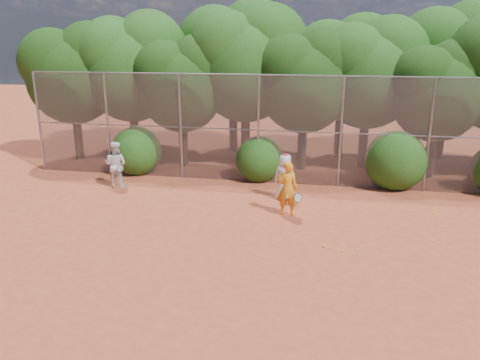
# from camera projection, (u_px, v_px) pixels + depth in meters

# --- Properties ---
(ground) EXTENTS (80.00, 80.00, 0.00)m
(ground) POSITION_uv_depth(u_px,v_px,m) (259.00, 250.00, 12.03)
(ground) COLOR #AA4326
(ground) RESTS_ON ground
(fence_back) EXTENTS (20.05, 0.09, 4.03)m
(fence_back) POSITION_uv_depth(u_px,v_px,m) (282.00, 129.00, 17.10)
(fence_back) COLOR gray
(fence_back) RESTS_ON ground
(tree_0) EXTENTS (4.38, 3.81, 6.00)m
(tree_0) POSITION_uv_depth(u_px,v_px,m) (73.00, 70.00, 20.20)
(tree_0) COLOR black
(tree_0) RESTS_ON ground
(tree_1) EXTENTS (4.64, 4.03, 6.35)m
(tree_1) POSITION_uv_depth(u_px,v_px,m) (132.00, 65.00, 20.14)
(tree_1) COLOR black
(tree_1) RESTS_ON ground
(tree_2) EXTENTS (3.99, 3.47, 5.47)m
(tree_2) POSITION_uv_depth(u_px,v_px,m) (183.00, 81.00, 19.18)
(tree_2) COLOR black
(tree_2) RESTS_ON ground
(tree_3) EXTENTS (4.89, 4.26, 6.70)m
(tree_3) POSITION_uv_depth(u_px,v_px,m) (247.00, 60.00, 19.43)
(tree_3) COLOR black
(tree_3) RESTS_ON ground
(tree_4) EXTENTS (4.19, 3.64, 5.73)m
(tree_4) POSITION_uv_depth(u_px,v_px,m) (306.00, 78.00, 18.59)
(tree_4) COLOR black
(tree_4) RESTS_ON ground
(tree_5) EXTENTS (4.51, 3.92, 6.17)m
(tree_5) POSITION_uv_depth(u_px,v_px,m) (370.00, 70.00, 18.80)
(tree_5) COLOR black
(tree_5) RESTS_ON ground
(tree_6) EXTENTS (3.86, 3.36, 5.29)m
(tree_6) POSITION_uv_depth(u_px,v_px,m) (439.00, 88.00, 17.56)
(tree_6) COLOR black
(tree_6) RESTS_ON ground
(tree_9) EXTENTS (4.83, 4.20, 6.62)m
(tree_9) POSITION_uv_depth(u_px,v_px,m) (132.00, 58.00, 22.44)
(tree_9) COLOR black
(tree_9) RESTS_ON ground
(tree_10) EXTENTS (5.15, 4.48, 7.06)m
(tree_10) POSITION_uv_depth(u_px,v_px,m) (235.00, 53.00, 21.62)
(tree_10) COLOR black
(tree_10) RESTS_ON ground
(tree_11) EXTENTS (4.64, 4.03, 6.35)m
(tree_11) POSITION_uv_depth(u_px,v_px,m) (344.00, 64.00, 20.45)
(tree_11) COLOR black
(tree_11) RESTS_ON ground
(tree_12) EXTENTS (5.02, 4.37, 6.88)m
(tree_12) POSITION_uv_depth(u_px,v_px,m) (452.00, 56.00, 20.09)
(tree_12) COLOR black
(tree_12) RESTS_ON ground
(bush_0) EXTENTS (2.00, 2.00, 2.00)m
(bush_0) POSITION_uv_depth(u_px,v_px,m) (136.00, 149.00, 18.77)
(bush_0) COLOR #1A4611
(bush_0) RESTS_ON ground
(bush_1) EXTENTS (1.80, 1.80, 1.80)m
(bush_1) POSITION_uv_depth(u_px,v_px,m) (259.00, 157.00, 17.88)
(bush_1) COLOR #1A4611
(bush_1) RESTS_ON ground
(bush_2) EXTENTS (2.20, 2.20, 2.20)m
(bush_2) POSITION_uv_depth(u_px,v_px,m) (396.00, 158.00, 16.90)
(bush_2) COLOR #1A4611
(bush_2) RESTS_ON ground
(player_yellow) EXTENTS (0.83, 0.56, 1.71)m
(player_yellow) POSITION_uv_depth(u_px,v_px,m) (287.00, 189.00, 14.23)
(player_yellow) COLOR orange
(player_yellow) RESTS_ON ground
(player_teen) EXTENTS (0.88, 0.70, 1.61)m
(player_teen) POSITION_uv_depth(u_px,v_px,m) (285.00, 177.00, 15.64)
(player_teen) COLOR white
(player_teen) RESTS_ON ground
(player_white) EXTENTS (0.89, 0.75, 1.70)m
(player_white) POSITION_uv_depth(u_px,v_px,m) (116.00, 165.00, 16.97)
(player_white) COLOR white
(player_white) RESTS_ON ground
(ball_0) EXTENTS (0.07, 0.07, 0.07)m
(ball_0) POSITION_uv_depth(u_px,v_px,m) (342.00, 251.00, 11.93)
(ball_0) COLOR #DAEF2B
(ball_0) RESTS_ON ground
(ball_1) EXTENTS (0.07, 0.07, 0.07)m
(ball_1) POSITION_uv_depth(u_px,v_px,m) (357.00, 250.00, 11.98)
(ball_1) COLOR #DAEF2B
(ball_1) RESTS_ON ground
(ball_2) EXTENTS (0.07, 0.07, 0.07)m
(ball_2) POSITION_uv_depth(u_px,v_px,m) (434.00, 241.00, 12.53)
(ball_2) COLOR #DAEF2B
(ball_2) RESTS_ON ground
(ball_3) EXTENTS (0.07, 0.07, 0.07)m
(ball_3) POSITION_uv_depth(u_px,v_px,m) (324.00, 246.00, 12.21)
(ball_3) COLOR #DAEF2B
(ball_3) RESTS_ON ground
(ball_4) EXTENTS (0.07, 0.07, 0.07)m
(ball_4) POSITION_uv_depth(u_px,v_px,m) (435.00, 213.00, 14.55)
(ball_4) COLOR #DAEF2B
(ball_4) RESTS_ON ground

